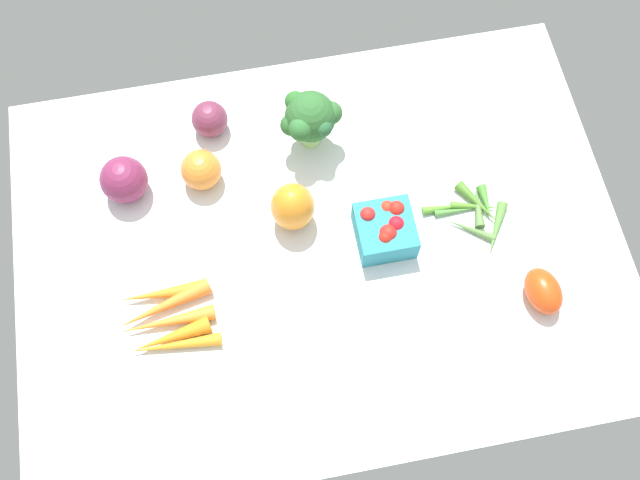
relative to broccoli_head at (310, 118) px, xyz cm
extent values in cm
cube|color=white|center=(2.02, 20.29, -8.96)|extent=(104.00, 76.00, 2.00)
cylinder|color=#9FD079|center=(-0.16, -0.22, -5.58)|extent=(3.45, 3.45, 4.77)
sphere|color=#2D632D|center=(-0.16, -0.22, 0.16)|extent=(8.94, 8.94, 8.94)
sphere|color=#306330|center=(-3.74, -0.20, 0.30)|extent=(4.11, 4.11, 4.11)
sphere|color=#2E6A31|center=(1.96, 2.67, 1.36)|extent=(4.19, 4.19, 4.19)
sphere|color=#2C602B|center=(3.35, 0.45, -0.46)|extent=(3.85, 3.85, 3.85)
sphere|color=#285E35|center=(-1.74, 3.00, 1.08)|extent=(3.18, 3.18, 3.18)
sphere|color=#2B6829|center=(2.22, -2.88, 1.47)|extent=(3.63, 3.63, 3.63)
ellipsoid|color=#DD4414|center=(-32.23, 36.32, -5.17)|extent=(6.79, 8.92, 5.59)
cone|color=orange|center=(29.82, 24.63, -6.64)|extent=(13.58, 2.95, 2.65)
cone|color=orange|center=(29.48, 26.91, -6.53)|extent=(16.63, 7.38, 2.87)
cone|color=orange|center=(29.07, 29.61, -6.67)|extent=(15.55, 3.12, 2.59)
cone|color=orange|center=(28.66, 32.33, -6.52)|extent=(13.08, 4.94, 2.89)
cone|color=orange|center=(28.46, 33.67, -6.88)|extent=(15.20, 2.78, 2.16)
sphere|color=orange|center=(20.06, 4.06, -4.38)|extent=(7.16, 7.16, 7.16)
cube|color=teal|center=(-9.03, 21.05, -5.08)|extent=(9.63, 9.63, 5.77)
sphere|color=red|center=(-9.02, 22.56, -2.79)|extent=(3.16, 3.16, 3.16)
sphere|color=red|center=(-11.36, 18.48, -2.57)|extent=(2.78, 2.78, 2.78)
sphere|color=red|center=(-10.71, 21.17, -2.84)|extent=(2.90, 2.90, 2.90)
sphere|color=red|center=(-6.38, 18.70, -2.44)|extent=(2.64, 2.64, 2.64)
sphere|color=red|center=(-8.37, 23.25, -2.65)|extent=(2.42, 2.42, 2.42)
sphere|color=red|center=(-9.91, 17.83, -2.97)|extent=(2.57, 2.57, 2.57)
sphere|color=#79274C|center=(33.36, 3.84, -3.84)|extent=(8.24, 8.24, 8.24)
cone|color=#56912D|center=(-20.85, 17.84, -7.20)|extent=(8.49, 1.79, 1.52)
cone|color=#54913C|center=(-28.33, 23.42, -7.01)|extent=(6.48, 9.64, 1.91)
cone|color=#498E33|center=(-27.96, 18.20, -7.04)|extent=(1.85, 6.21, 1.84)
cone|color=#4D7F2C|center=(-26.48, 18.13, -6.97)|extent=(6.59, 9.29, 1.98)
cone|color=#587F40|center=(-26.36, 18.74, -7.05)|extent=(3.13, 7.99, 1.82)
cone|color=#557D3E|center=(-23.81, 22.54, -7.24)|extent=(8.42, 6.37, 1.45)
cone|color=#4D8B3E|center=(-22.28, 18.73, -7.32)|extent=(7.35, 1.61, 1.28)
cone|color=#538C2D|center=(-26.00, 18.58, -7.26)|extent=(8.74, 3.53, 1.41)
ellipsoid|color=orange|center=(5.65, 14.63, -3.06)|extent=(10.37, 10.37, 9.80)
sphere|color=#712D48|center=(17.28, -6.04, -4.69)|extent=(6.55, 6.55, 6.55)
camera|label=1|loc=(10.89, 67.32, 109.87)|focal=41.50mm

